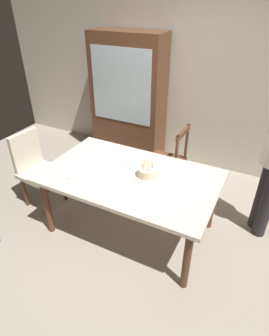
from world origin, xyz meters
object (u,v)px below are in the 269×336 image
Objects in this scene: chair_spindle_back at (168,162)px; chair_upholstered at (35,166)px; china_cabinet at (128,99)px; dining_table at (130,181)px; birthday_cake at (147,173)px; plate_far_side at (133,162)px; plate_near_celebrant at (77,174)px.

chair_spindle_back and chair_upholstered have the same top height.
chair_spindle_back is 0.50× the size of china_cabinet.
birthday_cake is at bearing 17.26° from dining_table.
plate_far_side is at bearing 110.03° from dining_table.
dining_table is 0.27m from plate_far_side.
china_cabinet is (-0.86, 1.56, 0.29)m from dining_table.
plate_near_celebrant is at bearing -12.32° from chair_upholstered.
china_cabinet reaches higher than birthday_cake.
china_cabinet reaches higher than chair_spindle_back.
plate_far_side is (-0.26, 0.19, -0.04)m from birthday_cake.
chair_upholstered is (-1.45, -0.12, -0.26)m from birthday_cake.
plate_near_celebrant is at bearing -78.59° from china_cabinet.
birthday_cake is 1.48m from chair_upholstered.
chair_upholstered is at bearing -175.09° from birthday_cake.
plate_far_side is at bearing 143.18° from birthday_cake.
birthday_cake is (0.17, 0.05, 0.12)m from dining_table.
china_cabinet reaches higher than chair_upholstered.
chair_upholstered is (-0.79, 0.17, -0.21)m from plate_near_celebrant.
chair_spindle_back reaches higher than plate_near_celebrant.
dining_table is 0.89m from chair_spindle_back.
plate_near_celebrant is (-0.66, -0.30, -0.04)m from birthday_cake.
plate_far_side is at bearing 14.91° from chair_upholstered.
birthday_cake is 1.27× the size of plate_far_side.
china_cabinet is at bearing 101.41° from plate_near_celebrant.
plate_near_celebrant is 1.85m from china_cabinet.
chair_spindle_back is at bearing 62.26° from plate_near_celebrant.
birthday_cake reaches higher than dining_table.
chair_spindle_back is at bearing 34.27° from chair_upholstered.
chair_spindle_back is (0.58, 1.11, -0.29)m from plate_near_celebrant.
plate_near_celebrant is 0.23× the size of chair_spindle_back.
birthday_cake is at bearing 4.91° from chair_upholstered.
plate_near_celebrant and plate_far_side have the same top height.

